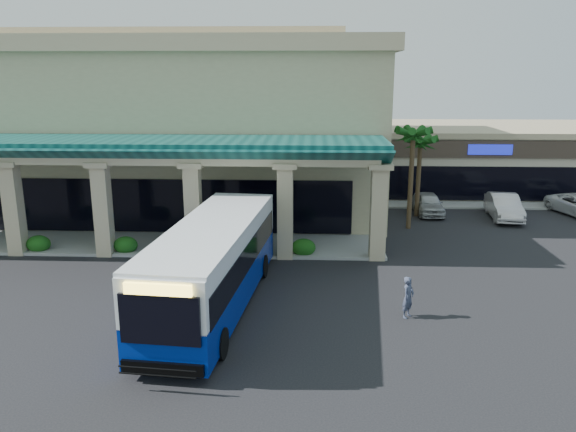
# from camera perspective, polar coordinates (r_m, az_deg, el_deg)

# --- Properties ---
(ground) EXTENTS (110.00, 110.00, 0.00)m
(ground) POSITION_cam_1_polar(r_m,az_deg,el_deg) (23.17, -4.67, -8.26)
(ground) COLOR black
(main_building) EXTENTS (30.80, 14.80, 11.35)m
(main_building) POSITION_cam_1_polar(r_m,az_deg,el_deg) (38.89, -13.79, 9.16)
(main_building) COLOR #BCB186
(main_building) RESTS_ON ground
(arcade) EXTENTS (30.00, 6.20, 5.70)m
(arcade) POSITION_cam_1_polar(r_m,az_deg,el_deg) (30.63, -18.20, 2.23)
(arcade) COLOR #0A3D3B
(arcade) RESTS_ON ground
(strip_mall) EXTENTS (22.50, 12.50, 4.90)m
(strip_mall) POSITION_cam_1_polar(r_m,az_deg,el_deg) (48.13, 21.02, 5.66)
(strip_mall) COLOR beige
(strip_mall) RESTS_ON ground
(palm_0) EXTENTS (2.40, 2.40, 6.60)m
(palm_0) POSITION_cam_1_polar(r_m,az_deg,el_deg) (33.19, 12.41, 4.29)
(palm_0) COLOR #124412
(palm_0) RESTS_ON ground
(palm_1) EXTENTS (2.40, 2.40, 5.80)m
(palm_1) POSITION_cam_1_polar(r_m,az_deg,el_deg) (36.34, 13.15, 4.45)
(palm_1) COLOR #124412
(palm_1) RESTS_ON ground
(broadleaf_tree) EXTENTS (2.60, 2.60, 4.81)m
(broadleaf_tree) POSITION_cam_1_polar(r_m,az_deg,el_deg) (41.01, 9.11, 5.02)
(broadleaf_tree) COLOR #154810
(broadleaf_tree) RESTS_ON ground
(transit_bus) EXTENTS (3.92, 12.25, 3.36)m
(transit_bus) POSITION_cam_1_polar(r_m,az_deg,el_deg) (21.78, -7.55, -5.10)
(transit_bus) COLOR #01208E
(transit_bus) RESTS_ON ground
(pedestrian) EXTENTS (0.65, 0.69, 1.59)m
(pedestrian) POSITION_cam_1_polar(r_m,az_deg,el_deg) (21.52, 12.11, -8.07)
(pedestrian) COLOR #363D53
(pedestrian) RESTS_ON ground
(car_silver) EXTENTS (1.64, 4.06, 1.38)m
(car_silver) POSITION_cam_1_polar(r_m,az_deg,el_deg) (37.52, 14.06, 1.25)
(car_silver) COLOR #B1B1B1
(car_silver) RESTS_ON ground
(car_white) EXTENTS (2.11, 4.83, 1.54)m
(car_white) POSITION_cam_1_polar(r_m,az_deg,el_deg) (37.71, 21.09, 0.90)
(car_white) COLOR silver
(car_white) RESTS_ON ground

